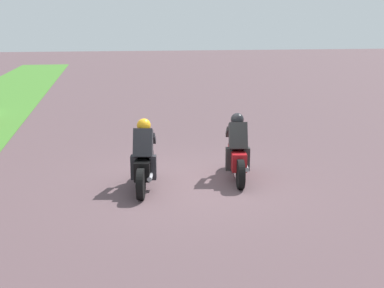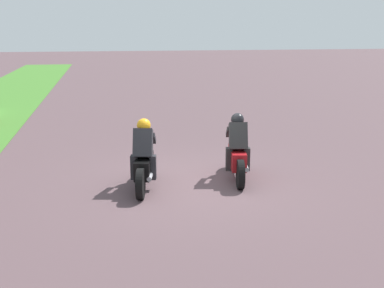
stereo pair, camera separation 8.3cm
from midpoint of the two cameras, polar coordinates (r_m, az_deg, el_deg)
ground_plane at (r=10.88m, az=-0.56°, el=-4.60°), size 120.00×120.00×0.00m
rider_lane_a at (r=11.06m, az=5.13°, el=-0.99°), size 2.04×0.60×1.51m
rider_lane_b at (r=10.42m, az=-5.89°, el=-1.92°), size 2.03×0.62×1.51m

